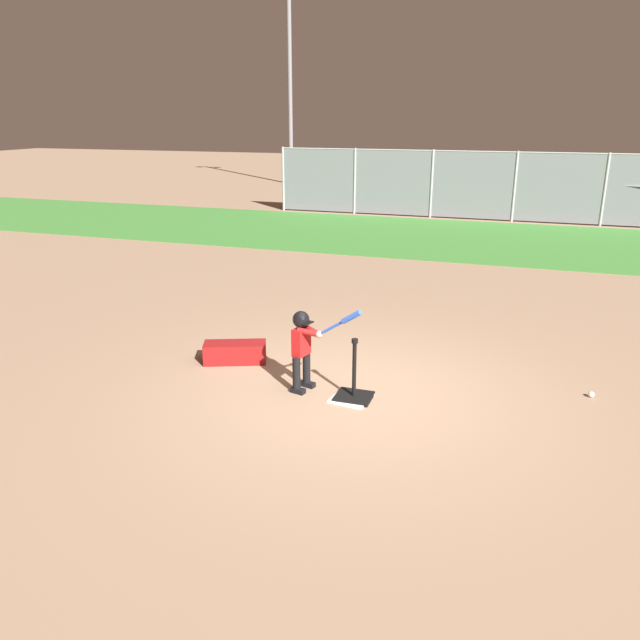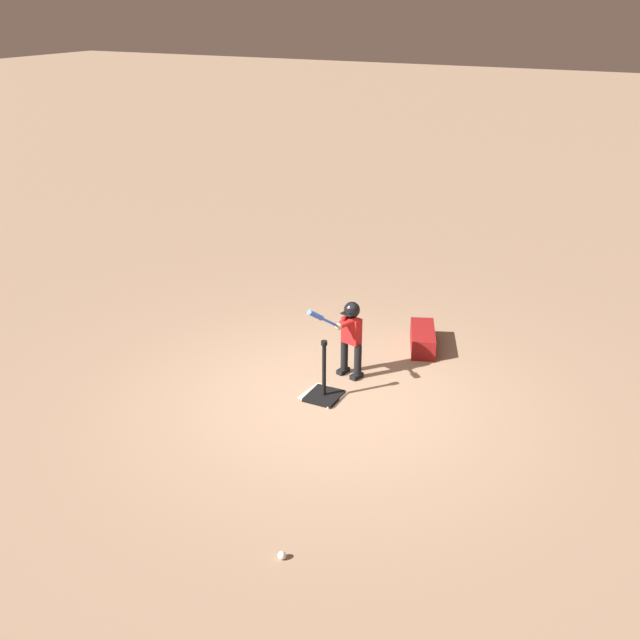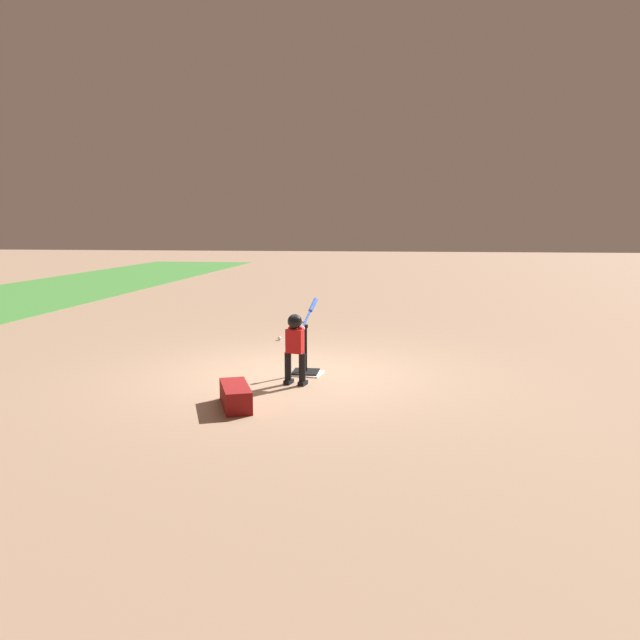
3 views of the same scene
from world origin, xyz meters
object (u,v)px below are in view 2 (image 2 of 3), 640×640
(baseball, at_px, (282,555))
(equipment_bag, at_px, (423,339))
(batting_tee, at_px, (324,390))
(batter_child, at_px, (350,330))

(baseball, xyz_separation_m, equipment_bag, (-4.56, -0.34, 0.10))
(batting_tee, height_order, baseball, batting_tee)
(baseball, bearing_deg, batting_tee, -160.93)
(batting_tee, relative_size, equipment_bag, 0.90)
(equipment_bag, bearing_deg, batter_child, -46.41)
(baseball, height_order, equipment_bag, equipment_bag)
(batting_tee, bearing_deg, batter_child, 176.75)
(batting_tee, relative_size, baseball, 10.27)
(batting_tee, xyz_separation_m, equipment_bag, (-1.86, 0.60, 0.03))
(batting_tee, distance_m, batter_child, 0.84)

